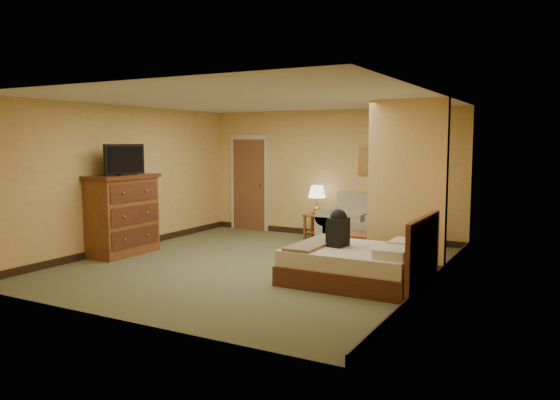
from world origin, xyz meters
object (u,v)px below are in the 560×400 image
Objects in this scene: dresser at (122,214)px; bed at (359,264)px; coffee_table at (358,240)px; loveseat at (370,228)px.

dresser reaches higher than bed.
coffee_table is at bearing 111.27° from bed.
coffee_table is (0.22, -1.26, -0.01)m from loveseat.
bed is at bearing 1.87° from dresser.
coffee_table is 0.36× the size of bed.
dresser is at bearing -155.32° from coffee_table.
bed reaches higher than coffee_table.
loveseat is 2.75× the size of coffee_table.
bed is at bearing -68.73° from coffee_table.
dresser is 4.32m from bed.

